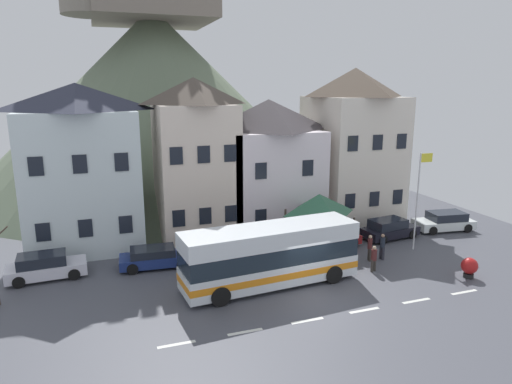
{
  "coord_description": "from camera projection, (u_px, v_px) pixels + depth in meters",
  "views": [
    {
      "loc": [
        -10.01,
        -19.19,
        10.5
      ],
      "look_at": [
        -1.5,
        5.21,
        4.48
      ],
      "focal_mm": 32.14,
      "sensor_mm": 36.0,
      "label": 1
    }
  ],
  "objects": [
    {
      "name": "ground_plane",
      "position": [
        318.0,
        298.0,
        23.25
      ],
      "size": [
        40.0,
        60.0,
        0.07
      ],
      "color": "#4A4C55"
    },
    {
      "name": "townhouse_00",
      "position": [
        82.0,
        168.0,
        29.42
      ],
      "size": [
        7.0,
        5.83,
        10.67
      ],
      "color": "silver",
      "rests_on": "ground_plane"
    },
    {
      "name": "townhouse_01",
      "position": [
        196.0,
        160.0,
        31.45
      ],
      "size": [
        5.21,
        5.21,
        11.04
      ],
      "color": "beige",
      "rests_on": "ground_plane"
    },
    {
      "name": "townhouse_02",
      "position": [
        268.0,
        165.0,
        33.91
      ],
      "size": [
        6.87,
        6.31,
        9.54
      ],
      "color": "white",
      "rests_on": "ground_plane"
    },
    {
      "name": "townhouse_03",
      "position": [
        352.0,
        145.0,
        36.24
      ],
      "size": [
        6.13,
        6.92,
        11.83
      ],
      "color": "silver",
      "rests_on": "ground_plane"
    },
    {
      "name": "hilltop_castle",
      "position": [
        155.0,
        95.0,
        46.54
      ],
      "size": [
        37.16,
        37.16,
        25.61
      ],
      "color": "#63725A",
      "rests_on": "ground_plane"
    },
    {
      "name": "transit_bus",
      "position": [
        270.0,
        256.0,
        24.34
      ],
      "size": [
        9.79,
        3.29,
        3.27
      ],
      "rotation": [
        0.0,
        0.0,
        0.09
      ],
      "color": "silver",
      "rests_on": "ground_plane"
    },
    {
      "name": "bus_shelter",
      "position": [
        319.0,
        204.0,
        29.62
      ],
      "size": [
        3.6,
        3.6,
        3.69
      ],
      "color": "#473D33",
      "rests_on": "ground_plane"
    },
    {
      "name": "parked_car_00",
      "position": [
        155.0,
        257.0,
        27.08
      ],
      "size": [
        4.36,
        2.1,
        1.19
      ],
      "rotation": [
        0.0,
        0.0,
        -0.07
      ],
      "color": "navy",
      "rests_on": "ground_plane"
    },
    {
      "name": "parked_car_01",
      "position": [
        329.0,
        237.0,
        30.49
      ],
      "size": [
        4.12,
        2.32,
        1.28
      ],
      "rotation": [
        0.0,
        0.0,
        0.11
      ],
      "color": "maroon",
      "rests_on": "ground_plane"
    },
    {
      "name": "parked_car_02",
      "position": [
        389.0,
        229.0,
        32.16
      ],
      "size": [
        4.31,
        2.3,
        1.39
      ],
      "rotation": [
        0.0,
        0.0,
        0.14
      ],
      "color": "black",
      "rests_on": "ground_plane"
    },
    {
      "name": "parked_car_03",
      "position": [
        45.0,
        267.0,
        25.43
      ],
      "size": [
        4.25,
        2.05,
        1.43
      ],
      "rotation": [
        0.0,
        0.0,
        0.06
      ],
      "color": "silver",
      "rests_on": "ground_plane"
    },
    {
      "name": "parked_car_04",
      "position": [
        444.0,
        221.0,
        33.98
      ],
      "size": [
        4.5,
        2.43,
        1.37
      ],
      "rotation": [
        0.0,
        0.0,
        3.01
      ],
      "color": "silver",
      "rests_on": "ground_plane"
    },
    {
      "name": "pedestrian_00",
      "position": [
        370.0,
        246.0,
        27.93
      ],
      "size": [
        0.28,
        0.31,
        1.66
      ],
      "color": "#38332D",
      "rests_on": "ground_plane"
    },
    {
      "name": "pedestrian_01",
      "position": [
        374.0,
        258.0,
        26.34
      ],
      "size": [
        0.36,
        0.33,
        1.55
      ],
      "color": "#38332D",
      "rests_on": "ground_plane"
    },
    {
      "name": "pedestrian_02",
      "position": [
        382.0,
        246.0,
        28.22
      ],
      "size": [
        0.29,
        0.39,
        1.63
      ],
      "color": "#2D2D38",
      "rests_on": "ground_plane"
    },
    {
      "name": "public_bench",
      "position": [
        319.0,
        228.0,
        32.93
      ],
      "size": [
        1.77,
        0.48,
        0.87
      ],
      "color": "#33473D",
      "rests_on": "ground_plane"
    },
    {
      "name": "flagpole",
      "position": [
        419.0,
        194.0,
        29.26
      ],
      "size": [
        0.95,
        0.1,
        6.41
      ],
      "color": "silver",
      "rests_on": "ground_plane"
    },
    {
      "name": "harbour_buoy",
      "position": [
        469.0,
        267.0,
        25.52
      ],
      "size": [
        0.91,
        0.91,
        1.16
      ],
      "color": "black",
      "rests_on": "ground_plane"
    }
  ]
}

